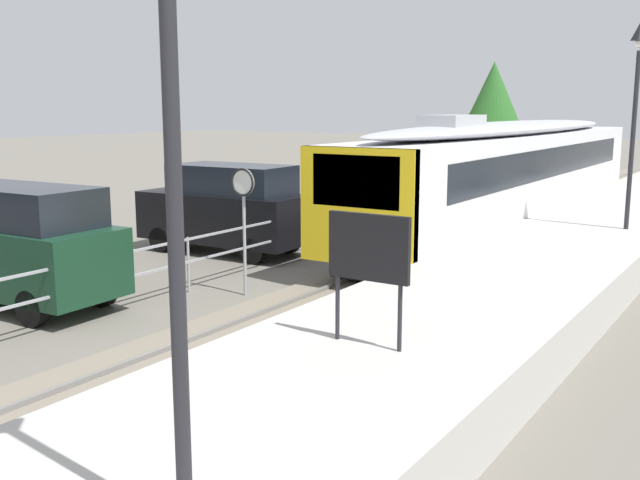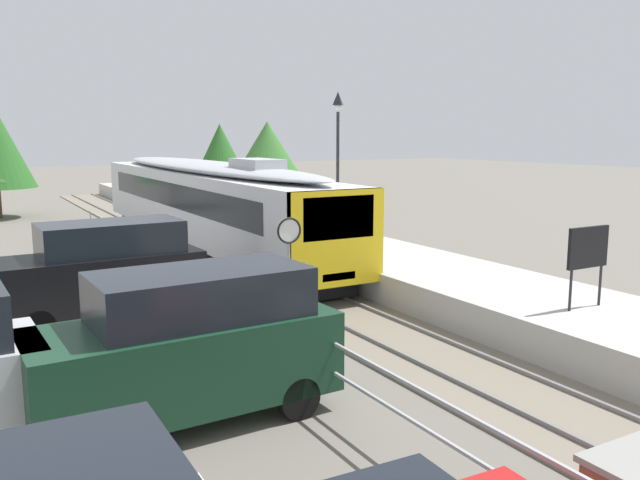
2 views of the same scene
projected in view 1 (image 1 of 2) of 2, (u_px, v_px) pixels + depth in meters
name	position (u px, v px, depth m)	size (l,w,h in m)	color
ground_plane	(402.00, 231.00, 24.51)	(160.00, 160.00, 0.00)	#6B665B
track_rails	(488.00, 239.00, 22.90)	(3.20, 60.00, 0.14)	slate
commuter_train	(511.00, 167.00, 24.07)	(2.82, 20.61, 3.74)	silver
station_platform	(598.00, 235.00, 21.09)	(3.90, 60.00, 0.90)	#B7B5AD
platform_lamp_near_end	(168.00, 24.00, 4.89)	(0.34, 0.34, 5.35)	#232328
platform_lamp_mid_platform	(637.00, 86.00, 18.79)	(0.34, 0.34, 5.35)	#232328
platform_notice_board	(369.00, 252.00, 9.72)	(1.20, 0.08, 1.80)	#232328
speed_limit_sign	(243.00, 200.00, 15.76)	(0.61, 0.10, 2.81)	#9EA0A5
carpark_fence	(188.00, 252.00, 16.25)	(0.06, 36.06, 1.25)	#9EA0A5
parked_van_dark_green	(15.00, 244.00, 15.10)	(4.97, 2.14, 2.51)	#143823
parked_van_black	(226.00, 208.00, 20.64)	(4.97, 2.14, 2.51)	black
tree_distant_left	(493.00, 106.00, 40.42)	(4.31, 4.31, 6.56)	brown
tree_distant_centre	(491.00, 109.00, 40.56)	(4.11, 4.11, 5.86)	brown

